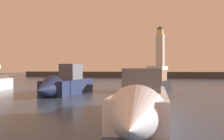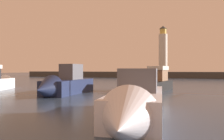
% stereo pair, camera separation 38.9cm
% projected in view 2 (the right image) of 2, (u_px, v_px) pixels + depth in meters
% --- Properties ---
extents(ground_plane, '(220.00, 220.00, 0.00)m').
position_uv_depth(ground_plane, '(145.00, 85.00, 31.10)').
color(ground_plane, '#2D3D51').
extents(breakwater, '(82.38, 4.70, 1.59)m').
position_uv_depth(breakwater, '(163.00, 75.00, 59.18)').
color(breakwater, '#423F3D').
rests_on(breakwater, ground_plane).
extents(lighthouse, '(2.28, 2.28, 12.34)m').
position_uv_depth(lighthouse, '(163.00, 50.00, 59.19)').
color(lighthouse, silver).
rests_on(lighthouse, breakwater).
extents(motorboat_1, '(2.32, 8.10, 3.08)m').
position_uv_depth(motorboat_1, '(63.00, 85.00, 19.46)').
color(motorboat_1, '#1E284C').
rests_on(motorboat_1, ground_plane).
extents(motorboat_2, '(3.27, 7.40, 2.97)m').
position_uv_depth(motorboat_2, '(154.00, 83.00, 22.27)').
color(motorboat_2, black).
rests_on(motorboat_2, ground_plane).
extents(motorboat_3, '(2.86, 8.37, 2.63)m').
position_uv_depth(motorboat_3, '(136.00, 103.00, 9.21)').
color(motorboat_3, silver).
rests_on(motorboat_3, ground_plane).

